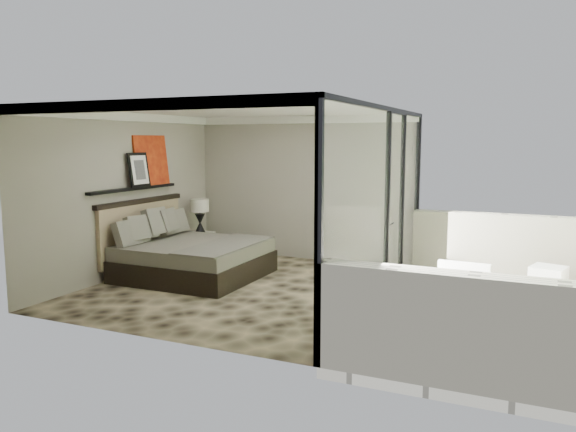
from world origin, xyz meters
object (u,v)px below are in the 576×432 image
at_px(bed, 189,256).
at_px(lounger, 454,300).
at_px(nightstand, 197,245).
at_px(table_lamp, 200,211).
at_px(ottoman, 548,282).

height_order(bed, lounger, bed).
xyz_separation_m(bed, nightstand, (-0.71, 1.33, -0.09)).
height_order(table_lamp, ottoman, table_lamp).
height_order(bed, nightstand, bed).
relative_size(bed, lounger, 1.47).
bearing_deg(ottoman, lounger, -129.76).
bearing_deg(lounger, table_lamp, 165.76).
distance_m(nightstand, table_lamp, 0.68).
xyz_separation_m(bed, ottoman, (5.65, 1.12, -0.13)).
distance_m(bed, nightstand, 1.51).
height_order(nightstand, table_lamp, table_lamp).
height_order(nightstand, ottoman, nightstand).
xyz_separation_m(nightstand, lounger, (5.18, -1.63, -0.09)).
bearing_deg(lounger, bed, -179.86).
distance_m(table_lamp, lounger, 5.47).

